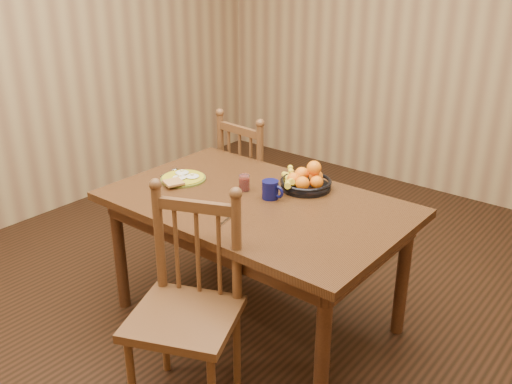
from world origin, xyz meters
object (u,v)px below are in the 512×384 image
Objects in this scene: chair_near at (187,308)px; breakfast_plate at (183,178)px; dining_table at (256,215)px; fruit_bowl at (305,181)px; chair_far at (256,184)px; coffee_mug at (271,190)px.

breakfast_plate is at bearing 112.62° from chair_near.
fruit_bowl reaches higher than dining_table.
dining_table is 1.62× the size of chair_far.
chair_far reaches higher than fruit_bowl.
coffee_mug is (0.60, -0.61, 0.32)m from chair_far.
coffee_mug is (0.04, 0.07, 0.14)m from dining_table.
chair_far is at bearing 134.48° from coffee_mug.
coffee_mug reaches higher than breakfast_plate.
chair_near is (0.70, -1.37, 0.01)m from chair_far.
dining_table is 4.94× the size of fruit_bowl.
dining_table is 0.90m from chair_far.
chair_far is (-0.55, 0.68, -0.18)m from dining_table.
fruit_bowl is (0.66, -0.38, 0.32)m from chair_far.
breakfast_plate is at bearing -168.54° from coffee_mug.
coffee_mug is at bearing 11.46° from breakfast_plate.
chair_far is 0.91m from coffee_mug.
breakfast_plate is at bearing 97.75° from chair_far.
breakfast_plate is (-0.67, 0.64, 0.27)m from chair_near.
dining_table is 5.28× the size of breakfast_plate.
chair_far is 1.54m from chair_near.
chair_far is 0.97× the size of chair_near.
chair_near reaches higher than dining_table.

